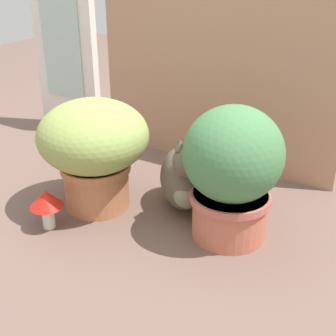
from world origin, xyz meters
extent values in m
plane|color=brown|center=(0.00, 0.00, 0.00)|extent=(6.00, 6.00, 0.00)
cube|color=tan|center=(-0.03, 0.59, 0.36)|extent=(1.05, 0.03, 0.71)
cube|color=white|center=(-0.84, 0.60, 0.38)|extent=(0.37, 0.04, 0.77)
cube|color=#AECAC6|center=(-0.84, 0.57, 0.42)|extent=(0.23, 0.01, 0.49)
cylinder|color=#B87149|center=(-0.21, 0.03, 0.08)|extent=(0.23, 0.23, 0.17)
cylinder|color=#BC734B|center=(-0.21, 0.03, 0.16)|extent=(0.25, 0.25, 0.02)
ellipsoid|color=#91A654|center=(-0.21, 0.03, 0.27)|extent=(0.38, 0.38, 0.25)
cylinder|color=#C2664E|center=(0.27, 0.10, 0.08)|extent=(0.24, 0.24, 0.15)
cylinder|color=#BA6153|center=(0.27, 0.10, 0.14)|extent=(0.26, 0.26, 0.02)
ellipsoid|color=#467D4A|center=(0.27, 0.10, 0.29)|extent=(0.31, 0.31, 0.30)
ellipsoid|color=brown|center=(0.06, 0.19, 0.11)|extent=(0.29, 0.31, 0.22)
ellipsoid|color=gray|center=(0.11, 0.11, 0.10)|extent=(0.12, 0.12, 0.11)
sphere|color=brown|center=(0.12, 0.10, 0.23)|extent=(0.15, 0.15, 0.11)
cone|color=brown|center=(0.15, 0.12, 0.29)|extent=(0.05, 0.05, 0.04)
cone|color=brown|center=(0.10, 0.08, 0.29)|extent=(0.05, 0.05, 0.04)
cylinder|color=brown|center=(0.02, 0.31, 0.02)|extent=(0.14, 0.17, 0.07)
cylinder|color=silver|center=(-0.26, -0.17, 0.04)|extent=(0.04, 0.04, 0.08)
cone|color=red|center=(-0.26, -0.17, 0.11)|extent=(0.11, 0.11, 0.06)
camera|label=1|loc=(0.75, -1.08, 0.84)|focal=48.93mm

